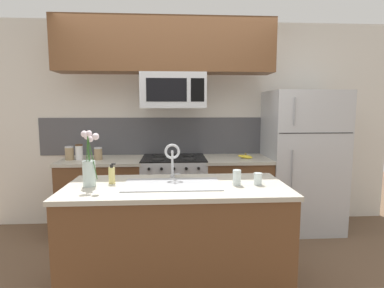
{
  "coord_description": "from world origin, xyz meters",
  "views": [
    {
      "loc": [
        0.0,
        -2.67,
        1.52
      ],
      "look_at": [
        0.19,
        0.27,
        1.16
      ],
      "focal_mm": 28.0,
      "sensor_mm": 36.0,
      "label": 1
    }
  ],
  "objects_px": {
    "sink_faucet": "(172,156)",
    "storage_jar_short": "(98,154)",
    "dish_soap_bottle": "(111,175)",
    "stove_range": "(174,194)",
    "microwave": "(173,91)",
    "refrigerator": "(301,161)",
    "storage_jar_tall": "(69,153)",
    "storage_jar_medium": "(79,152)",
    "drinking_glass": "(236,178)",
    "spare_glass": "(257,179)",
    "banana_bunch": "(245,157)",
    "flower_vase": "(89,167)"
  },
  "relations": [
    {
      "from": "dish_soap_bottle",
      "to": "drinking_glass",
      "type": "height_order",
      "value": "dish_soap_bottle"
    },
    {
      "from": "microwave",
      "to": "sink_faucet",
      "type": "bearing_deg",
      "value": -90.69
    },
    {
      "from": "storage_jar_short",
      "to": "refrigerator",
      "type": "bearing_deg",
      "value": 1.35
    },
    {
      "from": "spare_glass",
      "to": "stove_range",
      "type": "bearing_deg",
      "value": 117.37
    },
    {
      "from": "stove_range",
      "to": "storage_jar_tall",
      "type": "height_order",
      "value": "storage_jar_tall"
    },
    {
      "from": "sink_faucet",
      "to": "storage_jar_short",
      "type": "bearing_deg",
      "value": 130.83
    },
    {
      "from": "microwave",
      "to": "spare_glass",
      "type": "bearing_deg",
      "value": -62.25
    },
    {
      "from": "storage_jar_medium",
      "to": "drinking_glass",
      "type": "distance_m",
      "value": 2.04
    },
    {
      "from": "banana_bunch",
      "to": "drinking_glass",
      "type": "height_order",
      "value": "drinking_glass"
    },
    {
      "from": "refrigerator",
      "to": "storage_jar_short",
      "type": "height_order",
      "value": "refrigerator"
    },
    {
      "from": "stove_range",
      "to": "banana_bunch",
      "type": "height_order",
      "value": "banana_bunch"
    },
    {
      "from": "storage_jar_tall",
      "to": "dish_soap_bottle",
      "type": "bearing_deg",
      "value": -57.85
    },
    {
      "from": "banana_bunch",
      "to": "storage_jar_tall",
      "type": "bearing_deg",
      "value": 179.18
    },
    {
      "from": "stove_range",
      "to": "spare_glass",
      "type": "height_order",
      "value": "spare_glass"
    },
    {
      "from": "refrigerator",
      "to": "storage_jar_tall",
      "type": "height_order",
      "value": "refrigerator"
    },
    {
      "from": "storage_jar_medium",
      "to": "sink_faucet",
      "type": "bearing_deg",
      "value": -42.95
    },
    {
      "from": "stove_range",
      "to": "drinking_glass",
      "type": "xyz_separation_m",
      "value": [
        0.5,
        -1.29,
        0.51
      ]
    },
    {
      "from": "storage_jar_short",
      "to": "drinking_glass",
      "type": "bearing_deg",
      "value": -42.09
    },
    {
      "from": "sink_faucet",
      "to": "storage_jar_medium",
      "type": "bearing_deg",
      "value": 137.05
    },
    {
      "from": "dish_soap_bottle",
      "to": "flower_vase",
      "type": "xyz_separation_m",
      "value": [
        -0.16,
        -0.07,
        0.08
      ]
    },
    {
      "from": "storage_jar_tall",
      "to": "storage_jar_short",
      "type": "height_order",
      "value": "storage_jar_tall"
    },
    {
      "from": "dish_soap_bottle",
      "to": "spare_glass",
      "type": "height_order",
      "value": "dish_soap_bottle"
    },
    {
      "from": "storage_jar_short",
      "to": "spare_glass",
      "type": "distance_m",
      "value": 1.99
    },
    {
      "from": "drinking_glass",
      "to": "spare_glass",
      "type": "distance_m",
      "value": 0.17
    },
    {
      "from": "microwave",
      "to": "drinking_glass",
      "type": "relative_size",
      "value": 6.11
    },
    {
      "from": "storage_jar_medium",
      "to": "drinking_glass",
      "type": "height_order",
      "value": "storage_jar_medium"
    },
    {
      "from": "banana_bunch",
      "to": "dish_soap_bottle",
      "type": "xyz_separation_m",
      "value": [
        -1.36,
        -1.12,
        0.05
      ]
    },
    {
      "from": "stove_range",
      "to": "dish_soap_bottle",
      "type": "relative_size",
      "value": 5.64
    },
    {
      "from": "stove_range",
      "to": "storage_jar_short",
      "type": "height_order",
      "value": "storage_jar_short"
    },
    {
      "from": "stove_range",
      "to": "dish_soap_bottle",
      "type": "distance_m",
      "value": 1.38
    },
    {
      "from": "storage_jar_medium",
      "to": "banana_bunch",
      "type": "distance_m",
      "value": 1.97
    },
    {
      "from": "refrigerator",
      "to": "storage_jar_medium",
      "type": "xyz_separation_m",
      "value": [
        -2.7,
        -0.05,
        0.14
      ]
    },
    {
      "from": "stove_range",
      "to": "microwave",
      "type": "height_order",
      "value": "microwave"
    },
    {
      "from": "sink_faucet",
      "to": "dish_soap_bottle",
      "type": "distance_m",
      "value": 0.52
    },
    {
      "from": "storage_jar_tall",
      "to": "spare_glass",
      "type": "distance_m",
      "value": 2.26
    },
    {
      "from": "storage_jar_tall",
      "to": "spare_glass",
      "type": "bearing_deg",
      "value": -33.66
    },
    {
      "from": "storage_jar_short",
      "to": "banana_bunch",
      "type": "distance_m",
      "value": 1.75
    },
    {
      "from": "banana_bunch",
      "to": "flower_vase",
      "type": "xyz_separation_m",
      "value": [
        -1.52,
        -1.18,
        0.13
      ]
    },
    {
      "from": "microwave",
      "to": "storage_jar_medium",
      "type": "bearing_deg",
      "value": -179.52
    },
    {
      "from": "storage_jar_medium",
      "to": "sink_faucet",
      "type": "xyz_separation_m",
      "value": [
        1.1,
        -1.02,
        0.11
      ]
    },
    {
      "from": "stove_range",
      "to": "flower_vase",
      "type": "bearing_deg",
      "value": -117.78
    },
    {
      "from": "microwave",
      "to": "sink_faucet",
      "type": "xyz_separation_m",
      "value": [
        -0.01,
        -1.03,
        -0.61
      ]
    },
    {
      "from": "storage_jar_tall",
      "to": "dish_soap_bottle",
      "type": "height_order",
      "value": "dish_soap_bottle"
    },
    {
      "from": "microwave",
      "to": "storage_jar_tall",
      "type": "xyz_separation_m",
      "value": [
        -1.22,
        -0.01,
        -0.72
      ]
    },
    {
      "from": "dish_soap_bottle",
      "to": "stove_range",
      "type": "bearing_deg",
      "value": 66.95
    },
    {
      "from": "banana_bunch",
      "to": "dish_soap_bottle",
      "type": "bearing_deg",
      "value": -140.71
    },
    {
      "from": "stove_range",
      "to": "refrigerator",
      "type": "relative_size",
      "value": 0.54
    },
    {
      "from": "sink_faucet",
      "to": "flower_vase",
      "type": "distance_m",
      "value": 0.67
    },
    {
      "from": "stove_range",
      "to": "flower_vase",
      "type": "distance_m",
      "value": 1.53
    },
    {
      "from": "storage_jar_short",
      "to": "drinking_glass",
      "type": "relative_size",
      "value": 1.2
    }
  ]
}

